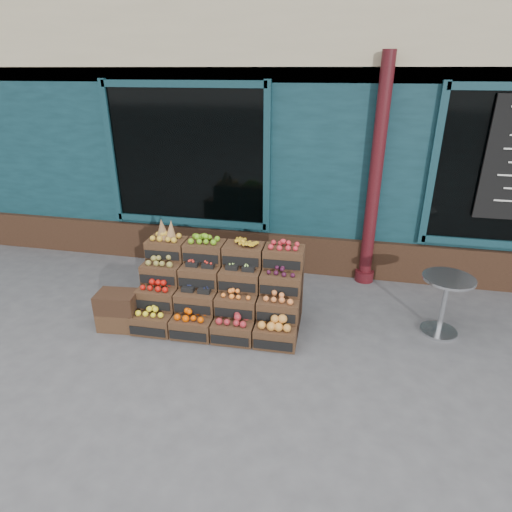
# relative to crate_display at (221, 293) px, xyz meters

# --- Properties ---
(ground) EXTENTS (60.00, 60.00, 0.00)m
(ground) POSITION_rel_crate_display_xyz_m (0.61, -0.51, -0.39)
(ground) COLOR #4B4B4E
(ground) RESTS_ON ground
(shop_facade) EXTENTS (12.00, 6.24, 4.80)m
(shop_facade) POSITION_rel_crate_display_xyz_m (0.62, 4.61, 2.01)
(shop_facade) COLOR #11313A
(shop_facade) RESTS_ON ground
(crate_display) EXTENTS (2.03, 1.03, 1.26)m
(crate_display) POSITION_rel_crate_display_xyz_m (0.00, 0.00, 0.00)
(crate_display) COLOR #402919
(crate_display) RESTS_ON ground
(spare_crates) EXTENTS (0.51, 0.38, 0.48)m
(spare_crates) POSITION_rel_crate_display_xyz_m (-1.19, -0.44, -0.15)
(spare_crates) COLOR #402919
(spare_crates) RESTS_ON ground
(bistro_table) EXTENTS (0.60, 0.60, 0.75)m
(bistro_table) POSITION_rel_crate_display_xyz_m (2.70, 0.29, 0.08)
(bistro_table) COLOR silver
(bistro_table) RESTS_ON ground
(shopkeeper) EXTENTS (0.94, 0.80, 2.19)m
(shopkeeper) POSITION_rel_crate_display_xyz_m (-1.27, 2.30, 0.71)
(shopkeeper) COLOR #195823
(shopkeeper) RESTS_ON ground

